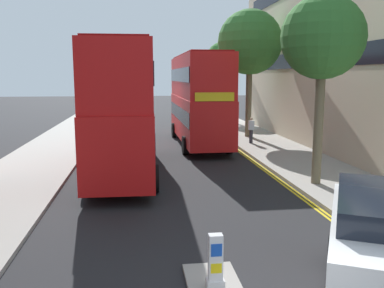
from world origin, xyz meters
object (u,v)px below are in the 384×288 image
at_px(keep_left_bollard, 215,263).
at_px(double_decker_bus_away, 124,106).
at_px(double_decker_bus_oncoming, 198,97).
at_px(taxi_minivan, 384,252).
at_px(pedestrian_far, 251,130).

xyz_separation_m(keep_left_bollard, double_decker_bus_away, (-2.09, 10.91, 2.42)).
bearing_deg(double_decker_bus_oncoming, double_decker_bus_away, -120.81).
bearing_deg(keep_left_bollard, double_decker_bus_away, 100.82).
distance_m(double_decker_bus_away, double_decker_bus_oncoming, 8.56).
bearing_deg(double_decker_bus_oncoming, taxi_minivan, -87.84).
xyz_separation_m(keep_left_bollard, pedestrian_far, (5.55, 17.53, 0.38)).
relative_size(keep_left_bollard, double_decker_bus_oncoming, 0.10).
bearing_deg(double_decker_bus_away, taxi_minivan, -66.60).
bearing_deg(double_decker_bus_oncoming, keep_left_bollard, -97.17).
xyz_separation_m(double_decker_bus_away, pedestrian_far, (7.64, 6.62, -2.04)).
bearing_deg(keep_left_bollard, double_decker_bus_oncoming, 82.83).
height_order(keep_left_bollard, taxi_minivan, taxi_minivan).
relative_size(double_decker_bus_away, pedestrian_far, 6.70).
xyz_separation_m(double_decker_bus_oncoming, pedestrian_far, (3.25, -0.73, -2.04)).
height_order(keep_left_bollard, double_decker_bus_away, double_decker_bus_away).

